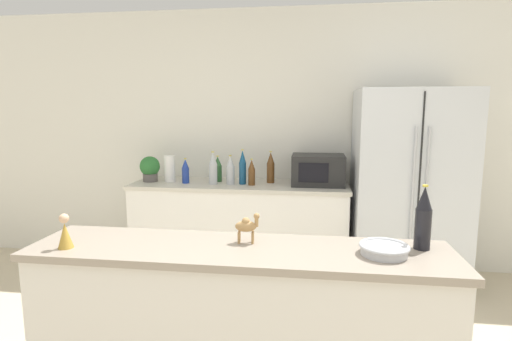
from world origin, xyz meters
TOP-DOWN VIEW (x-y plane):
  - wall_back at (0.00, 2.73)m, footprint 8.00×0.06m
  - back_counter at (-0.42, 2.40)m, footprint 2.04×0.63m
  - refrigerator at (1.10, 2.33)m, footprint 0.94×0.73m
  - bar_counter at (-0.09, 0.47)m, footprint 1.97×0.46m
  - potted_plant at (-1.30, 2.38)m, footprint 0.19×0.19m
  - paper_towel_roll at (-1.11, 2.39)m, footprint 0.10×0.10m
  - microwave at (0.31, 2.42)m, footprint 0.48×0.37m
  - back_bottle_0 at (-0.65, 2.46)m, footprint 0.08×0.08m
  - back_bottle_1 at (-0.13, 2.46)m, footprint 0.07×0.07m
  - back_bottle_2 at (-0.50, 2.33)m, footprint 0.08×0.08m
  - back_bottle_3 at (-0.93, 2.33)m, footprint 0.07×0.07m
  - back_bottle_4 at (-0.39, 2.36)m, footprint 0.07×0.07m
  - back_bottle_5 at (-0.29, 2.31)m, footprint 0.06×0.06m
  - back_bottle_6 at (-0.66, 2.32)m, footprint 0.08×0.08m
  - wine_bottle at (0.75, 0.56)m, footprint 0.07×0.07m
  - fruit_bowl at (0.57, 0.46)m, footprint 0.22×0.22m
  - camel_figurine at (-0.06, 0.54)m, footprint 0.12×0.06m
  - wise_man_figurine_blue at (-0.88, 0.35)m, footprint 0.07×0.07m

SIDE VIEW (x-z plane):
  - back_counter at x=-0.42m, z-range 0.00..0.88m
  - bar_counter at x=-0.09m, z-range 0.00..0.94m
  - refrigerator at x=1.10m, z-range 0.00..1.75m
  - fruit_bowl at x=0.57m, z-range 0.94..0.99m
  - back_bottle_3 at x=-0.93m, z-range 0.88..1.11m
  - back_bottle_5 at x=-0.29m, z-range 0.88..1.12m
  - back_bottle_0 at x=-0.65m, z-range 0.88..1.13m
  - paper_towel_roll at x=-1.11m, z-range 0.88..1.14m
  - wise_man_figurine_blue at x=-0.88m, z-range 0.93..1.09m
  - potted_plant at x=-1.30m, z-range 0.89..1.13m
  - back_bottle_2 at x=-0.50m, z-range 0.87..1.15m
  - microwave at x=0.31m, z-range 0.88..1.16m
  - camel_figurine at x=-0.06m, z-range 0.95..1.10m
  - back_bottle_1 at x=-0.13m, z-range 0.87..1.18m
  - back_bottle_6 at x=-0.66m, z-range 0.87..1.18m
  - back_bottle_4 at x=-0.39m, z-range 0.87..1.20m
  - wine_bottle at x=0.75m, z-range 0.93..1.23m
  - wall_back at x=0.00m, z-range 0.00..2.55m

